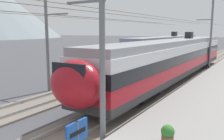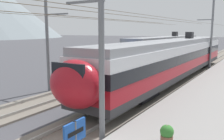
{
  "view_description": "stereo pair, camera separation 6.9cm",
  "coord_description": "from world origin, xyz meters",
  "views": [
    {
      "loc": [
        -5.06,
        -5.93,
        4.65
      ],
      "look_at": [
        9.2,
        3.03,
        1.9
      ],
      "focal_mm": 38.46,
      "sensor_mm": 36.0,
      "label": 1
    },
    {
      "loc": [
        -5.03,
        -5.99,
        4.65
      ],
      "look_at": [
        9.2,
        3.03,
        1.9
      ],
      "focal_mm": 38.46,
      "sensor_mm": 36.0,
      "label": 2
    }
  ],
  "objects": [
    {
      "name": "train_near_platform",
      "position": [
        17.12,
        1.05,
        2.23
      ],
      "size": [
        29.74,
        3.03,
        4.27
      ],
      "color": "#2D2D30",
      "rests_on": "track_near"
    },
    {
      "name": "catenary_mast_east",
      "position": [
        25.72,
        -0.45,
        4.32
      ],
      "size": [
        49.85,
        1.91,
        8.34
      ],
      "color": "slate",
      "rests_on": "ground"
    },
    {
      "name": "catenary_mast_far_side",
      "position": [
        7.84,
        7.84,
        3.87
      ],
      "size": [
        49.85,
        2.31,
        7.3
      ],
      "color": "slate",
      "rests_on": "ground"
    },
    {
      "name": "catenary_mast_mid",
      "position": [
        2.75,
        -0.44,
        3.94
      ],
      "size": [
        49.85,
        1.91,
        7.5
      ],
      "color": "slate",
      "rests_on": "ground"
    },
    {
      "name": "train_far_track",
      "position": [
        28.32,
        6.01,
        2.22
      ],
      "size": [
        24.32,
        2.99,
        4.27
      ],
      "color": "#2D2D30",
      "rests_on": "track_far"
    },
    {
      "name": "potted_plant_by_shelter",
      "position": [
        3.39,
        -3.13,
        0.78
      ],
      "size": [
        0.52,
        0.52,
        0.72
      ],
      "color": "brown",
      "rests_on": "platform_slab"
    }
  ]
}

